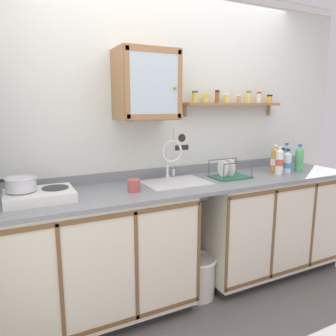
{
  "coord_description": "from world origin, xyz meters",
  "views": [
    {
      "loc": [
        -1.3,
        -1.85,
        1.57
      ],
      "look_at": [
        -0.14,
        0.49,
        1.07
      ],
      "focal_mm": 34.38,
      "sensor_mm": 36.0,
      "label": 1
    }
  ],
  "objects": [
    {
      "name": "bottle_soda_green_3",
      "position": [
        1.17,
        0.31,
        1.08
      ],
      "size": [
        0.08,
        0.08,
        0.26
      ],
      "color": "#4CB266",
      "rests_on": "countertop"
    },
    {
      "name": "bottle_water_clear_2",
      "position": [
        1.0,
        0.3,
        1.06
      ],
      "size": [
        0.08,
        0.08,
        0.23
      ],
      "color": "silver",
      "rests_on": "countertop"
    },
    {
      "name": "saucepan",
      "position": [
        -1.26,
        0.4,
        1.08
      ],
      "size": [
        0.36,
        0.2,
        0.09
      ],
      "color": "silver",
      "rests_on": "hot_plate_stove"
    },
    {
      "name": "lower_cabinet_run_right",
      "position": [
        0.87,
        0.37,
        0.47
      ],
      "size": [
        1.46,
        0.65,
        0.93
      ],
      "color": "black",
      "rests_on": "ground"
    },
    {
      "name": "spice_shelf",
      "position": [
        0.59,
        0.61,
        1.61
      ],
      "size": [
        1.03,
        0.14,
        0.23
      ],
      "color": "#996B42"
    },
    {
      "name": "bottle_water_blue_1",
      "position": [
        1.16,
        0.46,
        1.08
      ],
      "size": [
        0.07,
        0.07,
        0.26
      ],
      "color": "#8CB7E0",
      "rests_on": "countertop"
    },
    {
      "name": "hot_plate_stove",
      "position": [
        -1.15,
        0.37,
        1.0
      ],
      "size": [
        0.44,
        0.34,
        0.07
      ],
      "color": "silver",
      "rests_on": "countertop"
    },
    {
      "name": "bottle_detergent_teal_4",
      "position": [
        1.05,
        0.41,
        1.06
      ],
      "size": [
        0.09,
        0.09,
        0.22
      ],
      "color": "teal",
      "rests_on": "countertop"
    },
    {
      "name": "warning_sign",
      "position": [
        0.09,
        0.68,
        1.26
      ],
      "size": [
        0.16,
        0.01,
        0.25
      ],
      "color": "silver"
    },
    {
      "name": "dish_rack",
      "position": [
        0.39,
        0.37,
        1.0
      ],
      "size": [
        0.32,
        0.24,
        0.17
      ],
      "color": "#26664C",
      "rests_on": "countertop"
    },
    {
      "name": "lower_cabinet_run",
      "position": [
        -0.85,
        0.37,
        0.47
      ],
      "size": [
        1.5,
        0.65,
        0.93
      ],
      "color": "black",
      "rests_on": "ground"
    },
    {
      "name": "backsplash",
      "position": [
        0.0,
        0.67,
        1.0
      ],
      "size": [
        3.17,
        0.02,
        0.08
      ],
      "primitive_type": "cube",
      "color": "gray",
      "rests_on": "countertop"
    },
    {
      "name": "trash_bin",
      "position": [
        0.02,
        0.26,
        0.18
      ],
      "size": [
        0.32,
        0.32,
        0.34
      ],
      "color": "silver",
      "rests_on": "ground"
    },
    {
      "name": "bottle_opaque_white_5",
      "position": [
        0.89,
        0.28,
        1.08
      ],
      "size": [
        0.07,
        0.07,
        0.26
      ],
      "color": "white",
      "rests_on": "countertop"
    },
    {
      "name": "sink",
      "position": [
        -0.12,
        0.41,
        0.95
      ],
      "size": [
        0.51,
        0.41,
        0.47
      ],
      "color": "silver",
      "rests_on": "countertop"
    },
    {
      "name": "bottle_juice_amber_0",
      "position": [
        0.94,
        0.39,
        1.08
      ],
      "size": [
        0.08,
        0.08,
        0.26
      ],
      "color": "gold",
      "rests_on": "countertop"
    },
    {
      "name": "mug",
      "position": [
        -0.51,
        0.3,
        1.01
      ],
      "size": [
        0.09,
        0.13,
        0.09
      ],
      "color": "#B24C47",
      "rests_on": "countertop"
    },
    {
      "name": "back_wall",
      "position": [
        0.0,
        0.71,
        1.31
      ],
      "size": [
        3.81,
        0.07,
        2.6
      ],
      "color": "silver",
      "rests_on": "ground"
    },
    {
      "name": "countertop",
      "position": [
        0.0,
        0.36,
        0.95
      ],
      "size": [
        3.17,
        0.67,
        0.03
      ],
      "primitive_type": "cube",
      "color": "gray",
      "rests_on": "lower_cabinet_run"
    },
    {
      "name": "floor",
      "position": [
        0.0,
        0.0,
        0.0
      ],
      "size": [
        6.21,
        6.21,
        0.0
      ],
      "primitive_type": "plane",
      "color": "#565451",
      "rests_on": "ground"
    },
    {
      "name": "wall_cabinet",
      "position": [
        -0.32,
        0.52,
        1.74
      ],
      "size": [
        0.47,
        0.34,
        0.53
      ],
      "color": "#996B42"
    }
  ]
}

